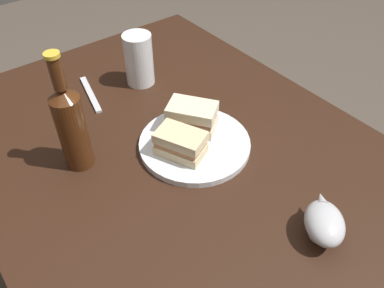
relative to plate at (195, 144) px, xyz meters
The scene contains 12 objects.
dining_table 0.37m from the plate, 52.61° to the right, with size 1.30×0.89×0.73m, color black.
plate is the anchor object (origin of this frame).
sandwich_half_left 0.07m from the plate, 149.11° to the left, with size 0.14×0.13×0.07m.
sandwich_half_right 0.06m from the plate, 77.42° to the right, with size 0.13×0.11×0.06m.
potato_wedge_front 0.07m from the plate, 135.65° to the right, with size 0.05×0.02×0.02m, color #AD702D.
potato_wedge_middle 0.05m from the plate, 128.98° to the right, with size 0.04×0.02×0.02m, color gold.
potato_wedge_back 0.06m from the plate, 167.32° to the left, with size 0.05×0.02×0.02m, color #B77F33.
potato_wedge_left_edge 0.07m from the plate, 145.77° to the right, with size 0.04×0.02×0.02m, color #AD702D.
pint_glass 0.32m from the plate, behind, with size 0.08×0.08×0.15m.
gravy_boat 0.35m from the plate, ahead, with size 0.13×0.13×0.07m.
cider_bottle 0.29m from the plate, 116.34° to the right, with size 0.06×0.06×0.29m.
fork 0.36m from the plate, 163.56° to the right, with size 0.18×0.02×0.01m, color silver.
Camera 1 is at (0.51, -0.39, 1.37)m, focal length 36.35 mm.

